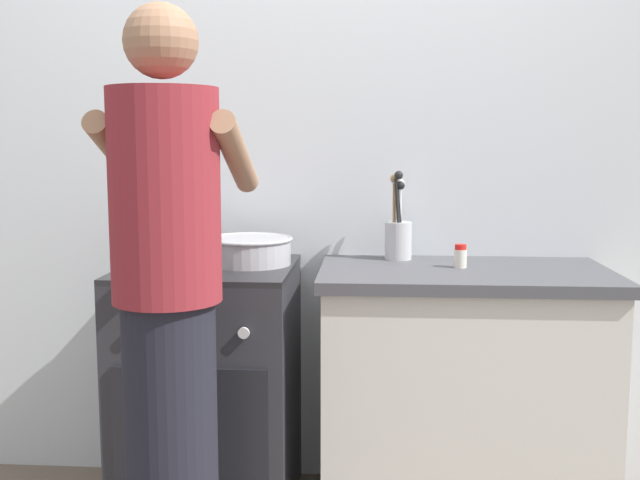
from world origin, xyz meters
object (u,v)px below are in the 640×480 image
at_px(mixing_bowl, 249,249).
at_px(person, 169,315).
at_px(pot, 172,248).
at_px(utensil_crock, 398,232).
at_px(stove_range, 210,389).
at_px(spice_bottle, 460,256).

distance_m(mixing_bowl, person, 0.65).
relative_size(pot, utensil_crock, 0.85).
height_order(mixing_bowl, person, person).
relative_size(stove_range, person, 0.53).
xyz_separation_m(stove_range, utensil_crock, (0.67, 0.20, 0.55)).
relative_size(stove_range, utensil_crock, 2.72).
xyz_separation_m(mixing_bowl, utensil_crock, (0.53, 0.16, 0.05)).
bearing_deg(stove_range, mixing_bowl, 18.50).
distance_m(stove_range, mixing_bowl, 0.52).
relative_size(utensil_crock, person, 0.19).
height_order(pot, person, person).
distance_m(stove_range, person, 0.71).
bearing_deg(spice_bottle, utensil_crock, 140.54).
bearing_deg(pot, utensil_crock, 10.68).
xyz_separation_m(utensil_crock, person, (-0.66, -0.79, -0.14)).
relative_size(stove_range, spice_bottle, 11.03).
height_order(mixing_bowl, spice_bottle, mixing_bowl).
xyz_separation_m(pot, spice_bottle, (1.03, -0.02, -0.02)).
relative_size(spice_bottle, person, 0.05).
height_order(pot, spice_bottle, pot).
height_order(pot, utensil_crock, utensil_crock).
bearing_deg(person, stove_range, 91.85).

